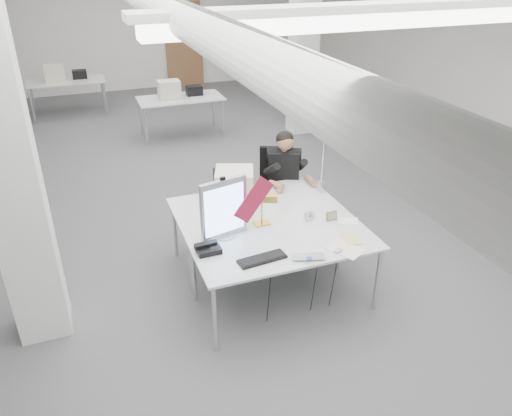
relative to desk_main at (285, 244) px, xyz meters
The scene contains 22 objects.
room_shell 2.80m from the desk_main, 89.21° to the left, with size 10.04×14.04×3.24m.
desk_main is the anchor object (origin of this frame).
desk_second 0.90m from the desk_main, 90.00° to the left, with size 1.80×0.90×0.03m, color silver.
bg_desk_a 5.50m from the desk_main, 87.92° to the left, with size 1.60×0.80×0.03m, color silver.
bg_desk_b 7.91m from the desk_main, 103.16° to the left, with size 1.60×0.80×0.03m, color silver.
office_chair 1.62m from the desk_main, 67.93° to the left, with size 0.50×0.50×1.02m, color black, non-canonical shape.
seated_person 1.57m from the desk_main, 67.24° to the left, with size 0.43×0.54×0.82m, color black, non-canonical shape.
monitor 0.69m from the desk_main, 148.03° to the left, with size 0.49×0.05×0.61m, color #A5A5A9.
pennant 0.52m from the desk_main, 127.49° to the left, with size 0.46×0.01×0.19m, color maroon.
keyboard 0.38m from the desk_main, 147.38° to the right, with size 0.46×0.15×0.02m, color black.
laptop 0.38m from the desk_main, 78.17° to the right, with size 0.30×0.19×0.02m, color #B0AFB4.
mouse 0.52m from the desk_main, 39.94° to the right, with size 0.09×0.06×0.04m, color #B4B3B8.
bankers_lamp 0.46m from the desk_main, 101.54° to the left, with size 0.28×0.11×0.32m, color gold, non-canonical shape.
desk_phone 0.76m from the desk_main, behind, with size 0.22×0.20×0.06m, color black.
picture_frame_left 0.71m from the desk_main, 152.18° to the left, with size 0.15×0.01×0.12m, color #A36E46.
picture_frame_right 0.68m from the desk_main, 21.39° to the left, with size 0.13×0.01×0.10m, color #9C6943.
desk_clock 0.53m from the desk_main, 38.53° to the left, with size 0.11×0.11×0.03m, color silver.
paper_stack_a 0.57m from the desk_main, 32.99° to the right, with size 0.23×0.33×0.01m, color white.
paper_stack_b 0.65m from the desk_main, 14.66° to the right, with size 0.16×0.23×0.01m, color #D1C67D.
paper_stack_c 0.80m from the desk_main, 11.77° to the left, with size 0.22×0.15×0.01m, color white.
beige_monitor 1.03m from the desk_main, 100.93° to the left, with size 0.41×0.39×0.39m, color beige.
architect_lamp 1.18m from the desk_main, 37.99° to the left, with size 0.25×0.73×0.94m, color silver, non-canonical shape.
Camera 1 is at (-1.70, -6.27, 3.30)m, focal length 35.00 mm.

